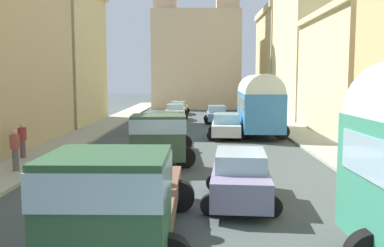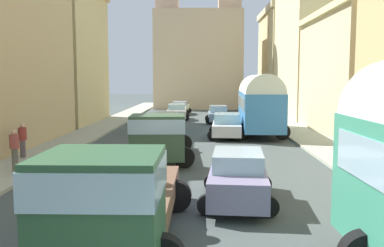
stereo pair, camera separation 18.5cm
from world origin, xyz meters
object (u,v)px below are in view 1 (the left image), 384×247
object	(u,v)px
car_3	(240,177)
pedestrian_2	(15,149)
cargo_truck_0	(122,197)
car_2	(178,108)
car_4	(226,126)
cargo_truck_1	(159,136)
parked_bus_1	(259,101)
car_0	(166,123)
car_1	(175,112)
car_5	(217,114)
pedestrian_3	(22,140)

from	to	relation	value
car_3	pedestrian_2	size ratio (longest dim) A/B	2.38
cargo_truck_0	pedestrian_2	distance (m)	9.51
pedestrian_2	car_2	bearing A→B (deg)	79.87
cargo_truck_0	pedestrian_2	bearing A→B (deg)	126.58
car_3	car_4	size ratio (longest dim) A/B	0.95
cargo_truck_1	car_4	distance (m)	8.97
parked_bus_1	car_2	xyz separation A→B (m)	(-6.31, 15.88, -1.53)
parked_bus_1	car_0	bearing A→B (deg)	177.64
car_1	car_2	bearing A→B (deg)	90.00
car_2	car_0	bearing A→B (deg)	-90.43
car_3	car_5	distance (m)	23.41
car_3	car_4	bearing A→B (deg)	88.13
car_1	pedestrian_2	distance (m)	23.09
cargo_truck_0	car_1	xyz separation A→B (m)	(-0.57, 30.15, -0.55)
car_3	pedestrian_3	bearing A→B (deg)	145.31
car_0	car_5	xyz separation A→B (m)	(3.84, 6.77, 0.01)
pedestrian_2	car_1	bearing A→B (deg)	77.25
pedestrian_2	pedestrian_3	world-z (taller)	pedestrian_2
car_1	cargo_truck_0	bearing A→B (deg)	-88.92
cargo_truck_1	car_4	bearing A→B (deg)	66.71
cargo_truck_0	car_0	xyz separation A→B (m)	(-0.69, 20.54, -0.55)
car_1	pedestrian_3	size ratio (longest dim) A/B	2.27
parked_bus_1	car_0	world-z (taller)	parked_bus_1
pedestrian_3	cargo_truck_0	bearing A→B (deg)	-57.89
car_0	pedestrian_2	distance (m)	13.84
car_1	car_4	world-z (taller)	car_4
car_3	car_4	distance (m)	14.48
car_0	car_5	world-z (taller)	car_5
parked_bus_1	car_2	bearing A→B (deg)	111.66
car_0	car_2	size ratio (longest dim) A/B	0.96
car_0	cargo_truck_1	bearing A→B (deg)	-87.07
car_2	car_3	bearing A→B (deg)	-83.84
cargo_truck_1	pedestrian_2	size ratio (longest dim) A/B	3.78
car_1	pedestrian_2	bearing A→B (deg)	-102.75
car_0	pedestrian_3	xyz separation A→B (m)	(-5.87, -10.08, 0.25)
parked_bus_1	cargo_truck_0	distance (m)	21.09
car_0	car_2	distance (m)	15.61
car_3	pedestrian_3	world-z (taller)	pedestrian_3
parked_bus_1	car_3	distance (m)	16.68
car_3	pedestrian_3	size ratio (longest dim) A/B	2.44
parked_bus_1	car_0	size ratio (longest dim) A/B	2.17
car_0	pedestrian_2	bearing A→B (deg)	-111.09
cargo_truck_0	cargo_truck_1	bearing A→B (deg)	90.88
cargo_truck_1	car_0	world-z (taller)	cargo_truck_1
car_4	car_0	bearing A→B (deg)	151.94
car_3	pedestrian_2	xyz separation A→B (m)	(-8.58, 3.73, 0.21)
car_4	pedestrian_2	xyz separation A→B (m)	(-9.05, -10.74, 0.24)
cargo_truck_0	pedestrian_2	xyz separation A→B (m)	(-5.66, 7.63, -0.27)
parked_bus_1	car_0	distance (m)	6.60
car_0	car_4	bearing A→B (deg)	-28.06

